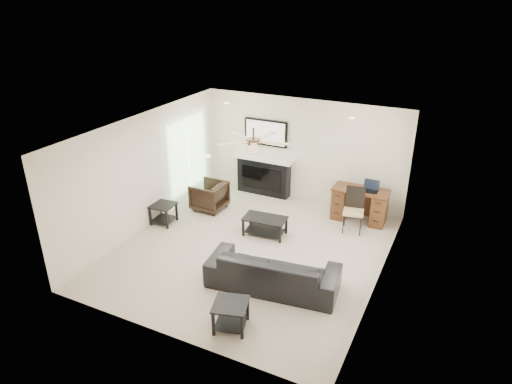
% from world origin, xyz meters
% --- Properties ---
extents(room_shell, '(5.50, 5.54, 2.52)m').
position_xyz_m(room_shell, '(0.19, 0.08, 1.68)').
color(room_shell, '#BEAA99').
rests_on(room_shell, ground).
extents(sofa, '(2.38, 1.17, 0.67)m').
position_xyz_m(sofa, '(0.88, -0.92, 0.33)').
color(sofa, black).
rests_on(sofa, ground).
extents(armchair, '(0.74, 0.72, 0.67)m').
position_xyz_m(armchair, '(-1.72, 1.23, 0.33)').
color(armchair, black).
rests_on(armchair, ground).
extents(coffee_table, '(0.94, 0.58, 0.40)m').
position_xyz_m(coffee_table, '(-0.02, 0.68, 0.20)').
color(coffee_table, black).
rests_on(coffee_table, ground).
extents(end_table_near, '(0.64, 0.64, 0.45)m').
position_xyz_m(end_table_near, '(0.73, -2.17, 0.23)').
color(end_table_near, black).
rests_on(end_table_near, ground).
extents(end_table_left, '(0.54, 0.54, 0.45)m').
position_xyz_m(end_table_left, '(-2.27, 0.18, 0.23)').
color(end_table_left, black).
rests_on(end_table_left, ground).
extents(fireplace_unit, '(1.52, 0.34, 1.91)m').
position_xyz_m(fireplace_unit, '(-0.95, 2.58, 0.95)').
color(fireplace_unit, black).
rests_on(fireplace_unit, ground).
extents(desk, '(1.22, 0.56, 0.76)m').
position_xyz_m(desk, '(1.60, 2.21, 0.38)').
color(desk, '#402010').
rests_on(desk, ground).
extents(desk_chair, '(0.49, 0.51, 0.97)m').
position_xyz_m(desk_chair, '(1.60, 1.66, 0.48)').
color(desk_chair, black).
rests_on(desk_chair, ground).
extents(laptop, '(0.33, 0.24, 0.23)m').
position_xyz_m(laptop, '(1.80, 2.19, 0.88)').
color(laptop, black).
rests_on(laptop, desk).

